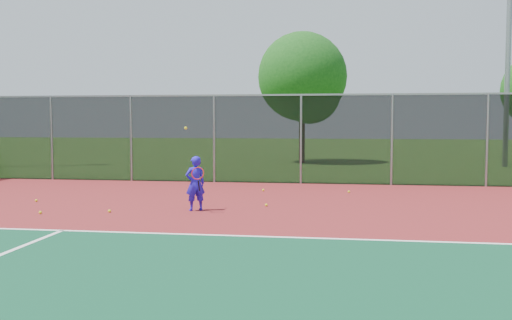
{
  "coord_description": "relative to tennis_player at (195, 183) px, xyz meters",
  "views": [
    {
      "loc": [
        -1.67,
        -7.25,
        2.17
      ],
      "look_at": [
        -3.49,
        5.0,
        1.3
      ],
      "focal_mm": 40.0,
      "sensor_mm": 36.0,
      "label": 1
    }
  ],
  "objects": [
    {
      "name": "court_apron",
      "position": [
        5.07,
        -3.83,
        -0.66
      ],
      "size": [
        30.0,
        20.0,
        0.02
      ],
      "primitive_type": "cube",
      "color": "maroon",
      "rests_on": "ground"
    },
    {
      "name": "practice_ball_5",
      "position": [
        3.66,
        3.88,
        -0.62
      ],
      "size": [
        0.07,
        0.07,
        0.07
      ],
      "primitive_type": "sphere",
      "color": "yellow",
      "rests_on": "court_apron"
    },
    {
      "name": "tree_back_left",
      "position": [
        1.53,
        15.97,
        3.49
      ],
      "size": [
        4.52,
        4.52,
        6.64
      ],
      "color": "#322112",
      "rests_on": "ground"
    },
    {
      "name": "fence_back",
      "position": [
        5.07,
        6.17,
        0.89
      ],
      "size": [
        30.0,
        0.06,
        3.03
      ],
      "color": "black",
      "rests_on": "court_apron"
    },
    {
      "name": "floodlight_n",
      "position": [
        10.98,
        14.78,
        6.29
      ],
      "size": [
        0.9,
        0.4,
        12.36
      ],
      "color": "gray",
      "rests_on": "ground"
    },
    {
      "name": "practice_ball_0",
      "position": [
        -3.39,
        -1.01,
        -0.62
      ],
      "size": [
        0.07,
        0.07,
        0.07
      ],
      "primitive_type": "sphere",
      "color": "yellow",
      "rests_on": "court_apron"
    },
    {
      "name": "practice_ball_2",
      "position": [
        1.1,
        3.9,
        -0.62
      ],
      "size": [
        0.07,
        0.07,
        0.07
      ],
      "primitive_type": "sphere",
      "color": "yellow",
      "rests_on": "court_apron"
    },
    {
      "name": "tennis_player",
      "position": [
        0.0,
        0.0,
        0.0
      ],
      "size": [
        0.59,
        0.67,
        1.99
      ],
      "color": "#2417D9",
      "rests_on": "court_apron"
    },
    {
      "name": "practice_ball_3",
      "position": [
        1.58,
        0.9,
        -0.62
      ],
      "size": [
        0.07,
        0.07,
        0.07
      ],
      "primitive_type": "sphere",
      "color": "yellow",
      "rests_on": "court_apron"
    },
    {
      "name": "practice_ball_6",
      "position": [
        -1.91,
        -0.58,
        -0.62
      ],
      "size": [
        0.07,
        0.07,
        0.07
      ],
      "primitive_type": "sphere",
      "color": "yellow",
      "rests_on": "court_apron"
    },
    {
      "name": "practice_ball_8",
      "position": [
        -4.51,
        0.79,
        -0.62
      ],
      "size": [
        0.07,
        0.07,
        0.07
      ],
      "primitive_type": "sphere",
      "color": "yellow",
      "rests_on": "court_apron"
    },
    {
      "name": "ground",
      "position": [
        5.07,
        -5.83,
        -0.67
      ],
      "size": [
        120.0,
        120.0,
        0.0
      ],
      "primitive_type": "plane",
      "color": "#31601B",
      "rests_on": "ground"
    }
  ]
}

